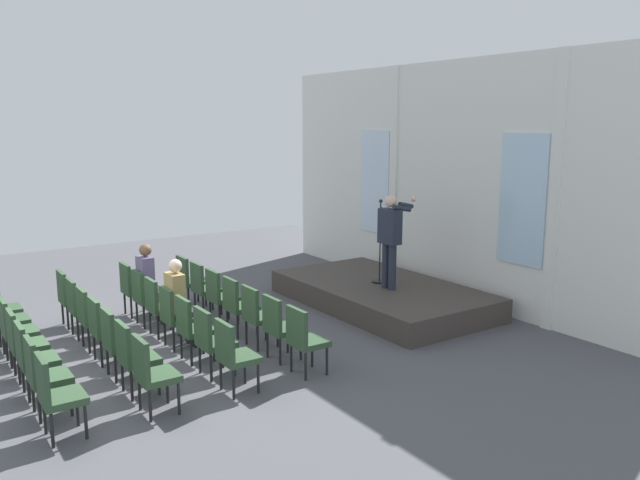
{
  "coord_description": "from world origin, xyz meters",
  "views": [
    {
      "loc": [
        8.76,
        -1.87,
        3.34
      ],
      "look_at": [
        0.1,
        3.99,
        1.4
      ],
      "focal_mm": 35.67,
      "sensor_mm": 36.0,
      "label": 1
    }
  ],
  "objects_px": {
    "chair_r0_c2": "(219,293)",
    "chair_r1_c0": "(132,286)",
    "chair_r2_c1": "(80,304)",
    "chair_r2_c3": "(103,326)",
    "chair_r0_c1": "(203,285)",
    "chair_r2_c6": "(151,370)",
    "chair_r3_c5": "(43,372)",
    "chair_r0_c0": "(189,278)",
    "chair_r3_c1": "(6,315)",
    "chair_r3_c6": "(55,392)",
    "audience_r1_c1": "(149,280)",
    "chair_r2_c0": "(70,295)",
    "chair_r1_c2": "(159,303)",
    "chair_r1_c6": "(233,352)",
    "chair_r3_c2": "(14,327)",
    "chair_r0_c5": "(279,324)",
    "chair_r3_c3": "(22,340)",
    "chair_r1_c1": "(145,294)",
    "chair_r1_c3": "(174,313)",
    "chair_r0_c6": "(304,337)",
    "chair_r1_c4": "(191,325)",
    "chair_r3_c0": "(0,305)",
    "chair_r1_c5": "(211,338)",
    "chair_r2_c4": "(117,339)",
    "mic_stand": "(380,265)",
    "chair_r2_c5": "(133,353)",
    "chair_r3_c4": "(32,355)",
    "audience_r1_c3": "(179,299)",
    "chair_r0_c3": "(237,303)",
    "chair_r2_c2": "(91,314)",
    "chair_r0_c4": "(257,313)",
    "speaker": "(390,235)"
  },
  "relations": [
    {
      "from": "chair_r0_c2",
      "to": "chair_r1_c0",
      "type": "height_order",
      "value": "same"
    },
    {
      "from": "chair_r2_c1",
      "to": "chair_r2_c3",
      "type": "height_order",
      "value": "same"
    },
    {
      "from": "chair_r2_c1",
      "to": "chair_r0_c1",
      "type": "bearing_deg",
      "value": 90.0
    },
    {
      "from": "chair_r2_c6",
      "to": "chair_r3_c5",
      "type": "distance_m",
      "value": 1.23
    },
    {
      "from": "chair_r0_c0",
      "to": "chair_r3_c1",
      "type": "xyz_separation_m",
      "value": [
        0.65,
        -3.13,
        0.0
      ]
    },
    {
      "from": "chair_r0_c0",
      "to": "chair_r3_c6",
      "type": "distance_m",
      "value": 5.01
    },
    {
      "from": "audience_r1_c1",
      "to": "chair_r2_c0",
      "type": "height_order",
      "value": "audience_r1_c1"
    },
    {
      "from": "chair_r1_c2",
      "to": "chair_r1_c6",
      "type": "bearing_deg",
      "value": 0.0
    },
    {
      "from": "chair_r0_c2",
      "to": "chair_r2_c6",
      "type": "relative_size",
      "value": 1.0
    },
    {
      "from": "chair_r2_c0",
      "to": "chair_r3_c2",
      "type": "relative_size",
      "value": 1.0
    },
    {
      "from": "chair_r0_c5",
      "to": "chair_r2_c3",
      "type": "distance_m",
      "value": 2.46
    },
    {
      "from": "chair_r0_c0",
      "to": "chair_r3_c3",
      "type": "bearing_deg",
      "value": -57.98
    },
    {
      "from": "chair_r1_c1",
      "to": "chair_r1_c3",
      "type": "xyz_separation_m",
      "value": [
        1.31,
        0.0,
        0.0
      ]
    },
    {
      "from": "chair_r3_c3",
      "to": "chair_r1_c2",
      "type": "bearing_deg",
      "value": 107.36
    },
    {
      "from": "audience_r1_c1",
      "to": "chair_r1_c2",
      "type": "xyz_separation_m",
      "value": [
        0.65,
        -0.08,
        -0.23
      ]
    },
    {
      "from": "chair_r1_c2",
      "to": "chair_r1_c6",
      "type": "relative_size",
      "value": 1.0
    },
    {
      "from": "chair_r2_c0",
      "to": "chair_r2_c1",
      "type": "xyz_separation_m",
      "value": [
        0.65,
        0.0,
        0.0
      ]
    },
    {
      "from": "chair_r0_c0",
      "to": "chair_r0_c6",
      "type": "distance_m",
      "value": 3.92
    },
    {
      "from": "chair_r1_c4",
      "to": "chair_r3_c0",
      "type": "bearing_deg",
      "value": -141.35
    },
    {
      "from": "chair_r0_c0",
      "to": "chair_r0_c5",
      "type": "relative_size",
      "value": 1.0
    },
    {
      "from": "chair_r1_c5",
      "to": "chair_r2_c4",
      "type": "bearing_deg",
      "value": -122.02
    },
    {
      "from": "mic_stand",
      "to": "chair_r1_c3",
      "type": "distance_m",
      "value": 4.04
    },
    {
      "from": "chair_r0_c6",
      "to": "chair_r1_c2",
      "type": "bearing_deg",
      "value": -158.21
    },
    {
      "from": "chair_r2_c5",
      "to": "chair_r3_c4",
      "type": "xyz_separation_m",
      "value": [
        -0.65,
        -1.04,
        0.0
      ]
    },
    {
      "from": "chair_r2_c4",
      "to": "chair_r3_c2",
      "type": "xyz_separation_m",
      "value": [
        -1.31,
        -1.04,
        0.0
      ]
    },
    {
      "from": "audience_r1_c3",
      "to": "chair_r3_c6",
      "type": "bearing_deg",
      "value": -47.9
    },
    {
      "from": "chair_r0_c6",
      "to": "audience_r1_c1",
      "type": "xyz_separation_m",
      "value": [
        -3.26,
        -0.97,
        0.23
      ]
    },
    {
      "from": "chair_r1_c0",
      "to": "chair_r0_c0",
      "type": "bearing_deg",
      "value": 90.0
    },
    {
      "from": "mic_stand",
      "to": "chair_r3_c2",
      "type": "relative_size",
      "value": 1.65
    },
    {
      "from": "chair_r0_c5",
      "to": "chair_r3_c0",
      "type": "distance_m",
      "value": 4.52
    },
    {
      "from": "chair_r1_c3",
      "to": "chair_r2_c6",
      "type": "distance_m",
      "value": 2.22
    },
    {
      "from": "chair_r0_c1",
      "to": "chair_r0_c6",
      "type": "distance_m",
      "value": 3.26
    },
    {
      "from": "chair_r2_c1",
      "to": "chair_r3_c1",
      "type": "xyz_separation_m",
      "value": [
        0.0,
        -1.04,
        0.0
      ]
    },
    {
      "from": "chair_r1_c5",
      "to": "chair_r2_c4",
      "type": "height_order",
      "value": "same"
    },
    {
      "from": "chair_r0_c3",
      "to": "chair_r1_c4",
      "type": "xyz_separation_m",
      "value": [
        0.65,
        -1.04,
        0.0
      ]
    },
    {
      "from": "chair_r0_c2",
      "to": "chair_r1_c4",
      "type": "bearing_deg",
      "value": -38.65
    },
    {
      "from": "chair_r2_c1",
      "to": "chair_r2_c2",
      "type": "relative_size",
      "value": 1.0
    },
    {
      "from": "chair_r0_c2",
      "to": "chair_r2_c3",
      "type": "distance_m",
      "value": 2.19
    },
    {
      "from": "chair_r1_c3",
      "to": "chair_r1_c4",
      "type": "height_order",
      "value": "same"
    },
    {
      "from": "chair_r0_c2",
      "to": "audience_r1_c3",
      "type": "xyz_separation_m",
      "value": [
        0.65,
        -0.96,
        0.22
      ]
    },
    {
      "from": "chair_r1_c4",
      "to": "chair_r3_c4",
      "type": "height_order",
      "value": "same"
    },
    {
      "from": "chair_r0_c4",
      "to": "audience_r1_c3",
      "type": "height_order",
      "value": "audience_r1_c3"
    },
    {
      "from": "speaker",
      "to": "chair_r3_c0",
      "type": "relative_size",
      "value": 1.78
    },
    {
      "from": "audience_r1_c1",
      "to": "chair_r3_c1",
      "type": "distance_m",
      "value": 2.18
    },
    {
      "from": "chair_r0_c4",
      "to": "chair_r1_c5",
      "type": "height_order",
      "value": "same"
    },
    {
      "from": "chair_r3_c0",
      "to": "chair_r2_c2",
      "type": "bearing_deg",
      "value": 38.65
    },
    {
      "from": "chair_r0_c1",
      "to": "chair_r3_c2",
      "type": "bearing_deg",
      "value": -78.23
    },
    {
      "from": "chair_r2_c4",
      "to": "chair_r3_c6",
      "type": "distance_m",
      "value": 1.67
    },
    {
      "from": "chair_r1_c2",
      "to": "chair_r2_c3",
      "type": "distance_m",
      "value": 1.23
    },
    {
      "from": "speaker",
      "to": "audience_r1_c3",
      "type": "distance_m",
      "value": 3.89
    }
  ]
}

